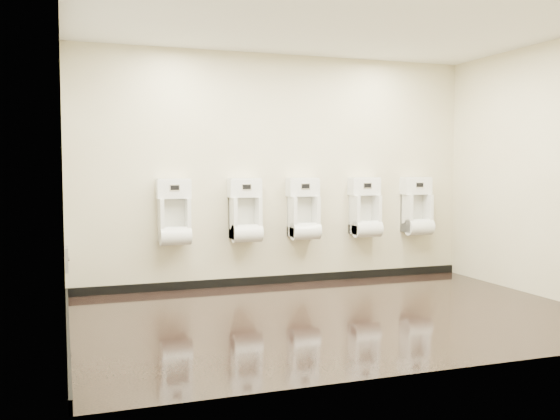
% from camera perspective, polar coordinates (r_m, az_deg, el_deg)
% --- Properties ---
extents(ground, '(5.00, 3.50, 0.00)m').
position_cam_1_polar(ground, '(6.18, 5.30, -9.54)').
color(ground, black).
rests_on(ground, ground).
extents(ceiling, '(5.00, 3.50, 0.00)m').
position_cam_1_polar(ceiling, '(6.16, 5.48, 16.71)').
color(ceiling, silver).
extents(back_wall, '(5.00, 0.02, 2.80)m').
position_cam_1_polar(back_wall, '(7.63, -0.11, 3.67)').
color(back_wall, beige).
rests_on(back_wall, ground).
extents(front_wall, '(5.00, 0.02, 2.80)m').
position_cam_1_polar(front_wall, '(4.47, 14.79, 3.30)').
color(front_wall, beige).
rests_on(front_wall, ground).
extents(left_wall, '(0.02, 3.50, 2.80)m').
position_cam_1_polar(left_wall, '(5.46, -19.25, 3.31)').
color(left_wall, beige).
rests_on(left_wall, ground).
extents(right_wall, '(0.02, 3.50, 2.80)m').
position_cam_1_polar(right_wall, '(7.40, 23.29, 3.33)').
color(right_wall, beige).
rests_on(right_wall, ground).
extents(tile_overlay_left, '(0.01, 3.50, 2.80)m').
position_cam_1_polar(tile_overlay_left, '(5.46, -19.20, 3.31)').
color(tile_overlay_left, silver).
rests_on(tile_overlay_left, ground).
extents(skirting_back, '(5.00, 0.02, 0.10)m').
position_cam_1_polar(skirting_back, '(7.75, -0.07, -6.37)').
color(skirting_back, black).
rests_on(skirting_back, ground).
extents(skirting_left, '(0.02, 3.50, 0.10)m').
position_cam_1_polar(skirting_left, '(5.63, -18.81, -10.54)').
color(skirting_left, black).
rests_on(skirting_left, ground).
extents(access_panel, '(0.04, 0.25, 0.25)m').
position_cam_1_polar(access_panel, '(6.72, -18.93, -4.29)').
color(access_panel, '#9E9EA3').
rests_on(access_panel, left_wall).
extents(urinal_0, '(0.40, 0.30, 0.74)m').
position_cam_1_polar(urinal_0, '(7.20, -9.64, -0.64)').
color(urinal_0, white).
rests_on(urinal_0, back_wall).
extents(urinal_1, '(0.40, 0.30, 0.74)m').
position_cam_1_polar(urinal_1, '(7.39, -3.17, -0.47)').
color(urinal_1, white).
rests_on(urinal_1, back_wall).
extents(urinal_2, '(0.40, 0.30, 0.74)m').
position_cam_1_polar(urinal_2, '(7.63, 2.19, -0.33)').
color(urinal_2, white).
rests_on(urinal_2, back_wall).
extents(urinal_3, '(0.40, 0.30, 0.74)m').
position_cam_1_polar(urinal_3, '(7.97, 7.81, -0.18)').
color(urinal_3, white).
rests_on(urinal_3, back_wall).
extents(urinal_4, '(0.40, 0.30, 0.74)m').
position_cam_1_polar(urinal_4, '(8.34, 12.42, -0.05)').
color(urinal_4, white).
rests_on(urinal_4, back_wall).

